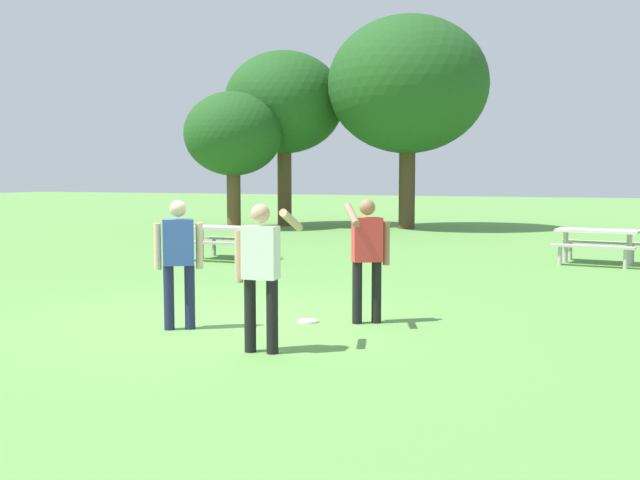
# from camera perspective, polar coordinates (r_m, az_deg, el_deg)

# --- Properties ---
(ground_plane) EXTENTS (120.00, 120.00, 0.00)m
(ground_plane) POSITION_cam_1_polar(r_m,az_deg,el_deg) (10.05, -7.09, -6.20)
(ground_plane) COLOR #609947
(person_thrower) EXTENTS (0.53, 0.39, 1.64)m
(person_thrower) POSITION_cam_1_polar(r_m,az_deg,el_deg) (9.45, -10.87, -1.19)
(person_thrower) COLOR #1E234C
(person_thrower) RESTS_ON ground
(person_catcher) EXTENTS (0.53, 0.83, 1.64)m
(person_catcher) POSITION_cam_1_polar(r_m,az_deg,el_deg) (9.67, 3.68, -0.85)
(person_catcher) COLOR black
(person_catcher) RESTS_ON ground
(person_bystander) EXTENTS (0.61, 0.72, 1.64)m
(person_bystander) POSITION_cam_1_polar(r_m,az_deg,el_deg) (8.08, -4.57, -2.01)
(person_bystander) COLOR black
(person_bystander) RESTS_ON ground
(frisbee) EXTENTS (0.28, 0.28, 0.03)m
(frisbee) POSITION_cam_1_polar(r_m,az_deg,el_deg) (9.87, -0.95, -6.29)
(frisbee) COLOR white
(frisbee) RESTS_ON ground
(picnic_table_near) EXTENTS (1.71, 1.43, 0.77)m
(picnic_table_near) POSITION_cam_1_polar(r_m,az_deg,el_deg) (17.18, -7.29, 0.35)
(picnic_table_near) COLOR #B2ADA3
(picnic_table_near) RESTS_ON ground
(picnic_table_far) EXTENTS (1.85, 1.60, 0.77)m
(picnic_table_far) POSITION_cam_1_polar(r_m,az_deg,el_deg) (17.25, 20.63, 0.09)
(picnic_table_far) COLOR beige
(picnic_table_far) RESTS_ON ground
(tree_tall_left) EXTENTS (3.56, 3.56, 4.96)m
(tree_tall_left) POSITION_cam_1_polar(r_m,az_deg,el_deg) (27.11, -6.74, 8.09)
(tree_tall_left) COLOR brown
(tree_tall_left) RESTS_ON ground
(tree_broad_center) EXTENTS (4.57, 4.57, 6.67)m
(tree_broad_center) POSITION_cam_1_polar(r_m,az_deg,el_deg) (28.70, -2.79, 10.51)
(tree_broad_center) COLOR brown
(tree_broad_center) RESTS_ON ground
(tree_far_right) EXTENTS (5.80, 5.80, 7.67)m
(tree_far_right) POSITION_cam_1_polar(r_m,az_deg,el_deg) (27.34, 6.82, 11.78)
(tree_far_right) COLOR #4C3823
(tree_far_right) RESTS_ON ground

